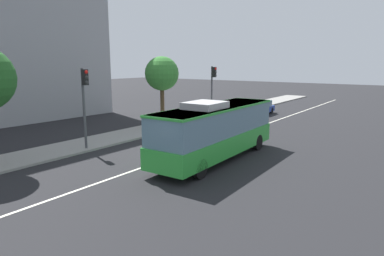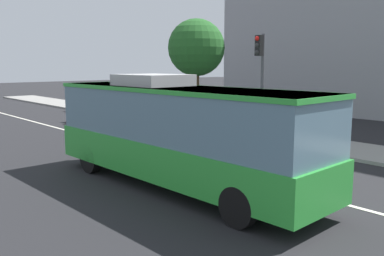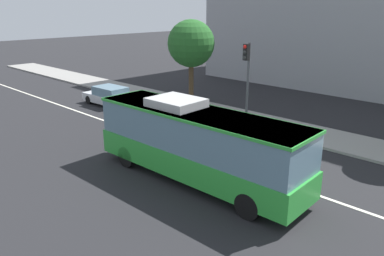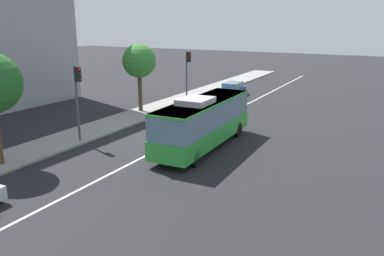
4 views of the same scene
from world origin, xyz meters
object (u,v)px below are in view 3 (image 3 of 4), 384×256
object	(u,v)px
sedan_silver	(109,96)
traffic_light_near_corner	(247,70)
transit_bus	(196,141)
street_tree_kerbside_left	(191,44)

from	to	relation	value
sedan_silver	traffic_light_near_corner	world-z (taller)	traffic_light_near_corner
transit_bus	traffic_light_near_corner	bearing A→B (deg)	110.22
sedan_silver	traffic_light_near_corner	bearing A→B (deg)	-167.81
sedan_silver	street_tree_kerbside_left	size ratio (longest dim) A/B	0.71
transit_bus	traffic_light_near_corner	world-z (taller)	traffic_light_near_corner
traffic_light_near_corner	street_tree_kerbside_left	xyz separation A→B (m)	(-5.51, 0.90, 1.15)
transit_bus	traffic_light_near_corner	distance (m)	8.46
sedan_silver	street_tree_kerbside_left	bearing A→B (deg)	-147.18
transit_bus	street_tree_kerbside_left	bearing A→B (deg)	133.56
sedan_silver	traffic_light_near_corner	xyz separation A→B (m)	(10.70, 2.71, 2.84)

